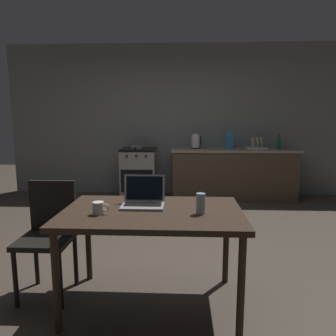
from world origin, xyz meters
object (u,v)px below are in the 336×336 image
(dining_table, at_px, (152,219))
(coffee_mug, at_px, (99,208))
(laptop, at_px, (143,200))
(bottle, at_px, (279,142))
(stove_oven, at_px, (139,173))
(chair, at_px, (49,229))
(cereal_box, at_px, (229,140))
(dish_rack, at_px, (256,146))
(drinking_glass, at_px, (201,204))
(electric_kettle, at_px, (196,142))
(frying_pan, at_px, (136,147))

(dining_table, height_order, coffee_mug, coffee_mug)
(laptop, height_order, bottle, bottle)
(stove_oven, bearing_deg, chair, -95.42)
(chair, height_order, cereal_box, cereal_box)
(laptop, relative_size, dish_rack, 0.94)
(chair, bearing_deg, stove_oven, 68.21)
(laptop, distance_m, drinking_glass, 0.47)
(stove_oven, height_order, coffee_mug, stove_oven)
(stove_oven, relative_size, electric_kettle, 3.43)
(dining_table, bearing_deg, stove_oven, 99.60)
(electric_kettle, bearing_deg, drinking_glass, -91.65)
(dining_table, height_order, frying_pan, frying_pan)
(laptop, bearing_deg, stove_oven, 101.02)
(electric_kettle, bearing_deg, stove_oven, -179.86)
(coffee_mug, bearing_deg, cereal_box, 67.76)
(drinking_glass, bearing_deg, frying_pan, 105.79)
(laptop, distance_m, bottle, 3.67)
(electric_kettle, distance_m, dish_rack, 1.05)
(stove_oven, height_order, frying_pan, frying_pan)
(chair, bearing_deg, coffee_mug, -45.30)
(coffee_mug, distance_m, dish_rack, 3.87)
(coffee_mug, bearing_deg, stove_oven, 93.17)
(coffee_mug, bearing_deg, dish_rack, 61.24)
(cereal_box, bearing_deg, laptop, -109.21)
(chair, distance_m, bottle, 4.13)
(chair, distance_m, electric_kettle, 3.42)
(drinking_glass, distance_m, dish_rack, 3.54)
(frying_pan, bearing_deg, cereal_box, 1.75)
(dining_table, bearing_deg, dish_rack, 65.44)
(coffee_mug, height_order, drinking_glass, drinking_glass)
(dining_table, xyz_separation_m, drinking_glass, (0.35, -0.07, 0.15))
(frying_pan, distance_m, dish_rack, 2.09)
(coffee_mug, xyz_separation_m, cereal_box, (1.40, 3.41, 0.24))
(laptop, distance_m, frying_pan, 3.18)
(dining_table, distance_m, bottle, 3.74)
(chair, xyz_separation_m, dish_rack, (2.35, 3.13, 0.40))
(bottle, height_order, cereal_box, cereal_box)
(bottle, relative_size, dish_rack, 0.75)
(dining_table, xyz_separation_m, chair, (-0.85, 0.15, -0.15))
(dining_table, distance_m, frying_pan, 3.31)
(dining_table, bearing_deg, bottle, 60.04)
(stove_oven, xyz_separation_m, laptop, (0.47, -3.16, 0.35))
(dish_rack, bearing_deg, electric_kettle, -180.00)
(frying_pan, height_order, cereal_box, cereal_box)
(frying_pan, xyz_separation_m, drinking_glass, (0.94, -3.32, -0.09))
(electric_kettle, xyz_separation_m, cereal_box, (0.58, 0.02, 0.03))
(cereal_box, relative_size, dish_rack, 0.88)
(dining_table, height_order, drinking_glass, drinking_glass)
(dining_table, xyz_separation_m, bottle, (1.86, 3.23, 0.33))
(stove_oven, height_order, laptop, laptop)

